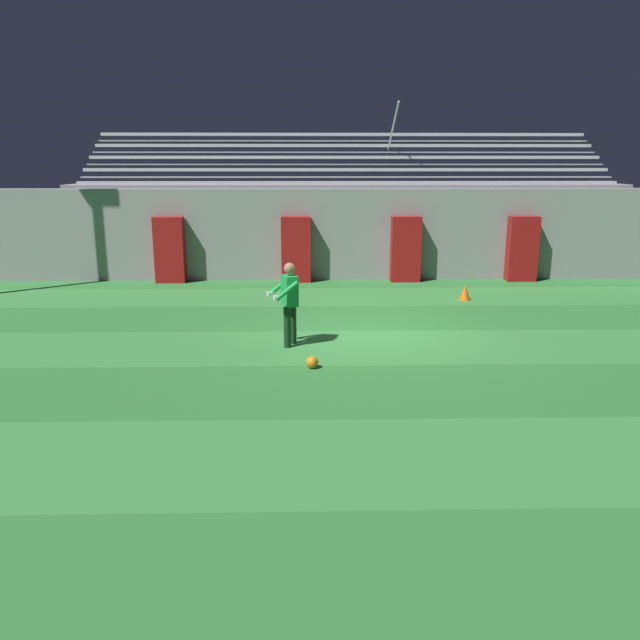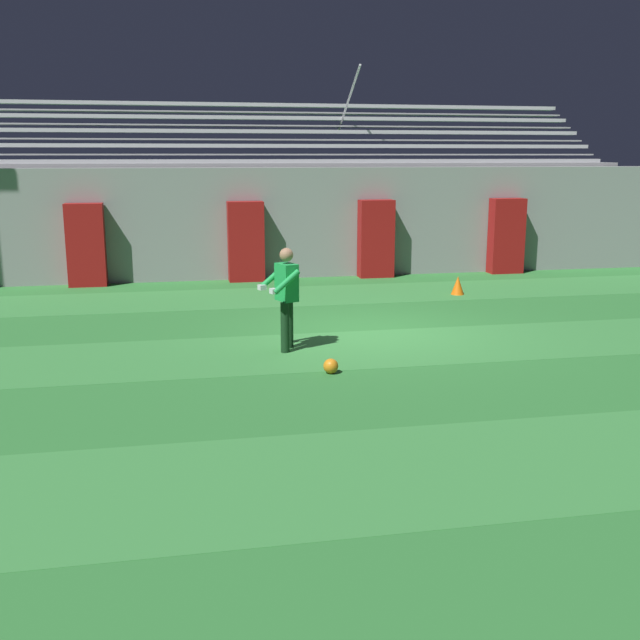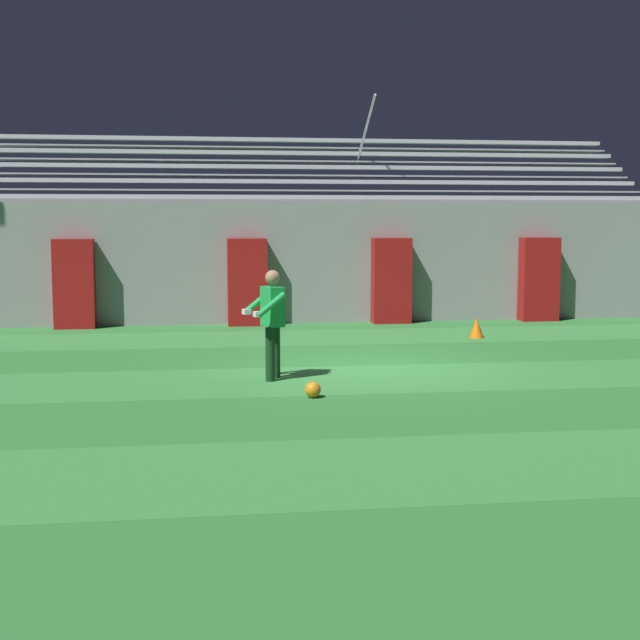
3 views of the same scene
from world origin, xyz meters
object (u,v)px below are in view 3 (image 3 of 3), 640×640
padding_pillar_far_right (539,279)px  traffic_cone (477,328)px  goalkeeper (272,317)px  padding_pillar_far_left (74,284)px  soccer_ball (313,390)px  padding_pillar_gate_left (247,282)px  padding_pillar_gate_right (391,281)px

padding_pillar_far_right → traffic_cone: 3.80m
goalkeeper → padding_pillar_far_right: bearing=44.9°
padding_pillar_far_left → padding_pillar_far_right: 10.81m
padding_pillar_far_right → goalkeeper: (-7.01, -6.98, -0.04)m
padding_pillar_far_right → soccer_ball: 10.72m
padding_pillar_gate_left → traffic_cone: padding_pillar_gate_left is taller
padding_pillar_gate_left → padding_pillar_far_right: 6.96m
padding_pillar_gate_left → padding_pillar_gate_right: same height
padding_pillar_gate_left → soccer_ball: bearing=-87.3°
soccer_ball → traffic_cone: size_ratio=0.52×
padding_pillar_far_left → padding_pillar_far_right: same height
padding_pillar_far_left → goalkeeper: bearing=-61.4°
padding_pillar_gate_right → goalkeeper: bearing=-116.0°
soccer_ball → traffic_cone: (4.14, 5.62, 0.10)m
padding_pillar_far_left → padding_pillar_far_right: bearing=0.0°
padding_pillar_gate_right → goalkeeper: size_ratio=1.19×
soccer_ball → padding_pillar_gate_left: bearing=92.7°
padding_pillar_gate_left → soccer_ball: size_ratio=9.04×
padding_pillar_gate_right → padding_pillar_far_right: bearing=0.0°
goalkeeper → traffic_cone: 6.24m
padding_pillar_gate_left → traffic_cone: bearing=-31.8°
goalkeeper → traffic_cone: bearing=42.4°
padding_pillar_gate_left → soccer_ball: 8.48m
padding_pillar_gate_left → padding_pillar_far_left: size_ratio=1.00×
padding_pillar_gate_right → padding_pillar_far_right: same height
padding_pillar_gate_right → padding_pillar_far_right: size_ratio=1.00×
goalkeeper → padding_pillar_gate_right: bearing=64.0°
padding_pillar_gate_left → soccer_ball: (0.40, -8.42, -0.88)m
padding_pillar_far_left → soccer_ball: size_ratio=9.04×
padding_pillar_far_left → traffic_cone: size_ratio=4.73×
padding_pillar_gate_left → padding_pillar_gate_right: (3.36, 0.00, 0.00)m
padding_pillar_gate_right → soccer_ball: 8.97m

